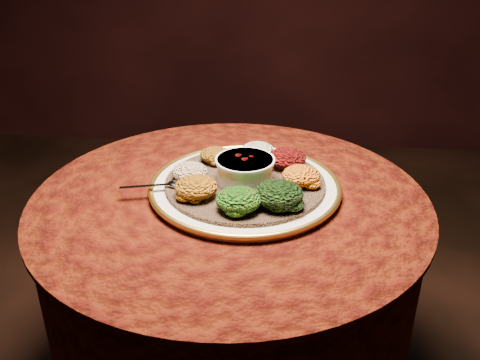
{
  "coord_description": "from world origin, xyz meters",
  "views": [
    {
      "loc": [
        0.11,
        -1.12,
        1.37
      ],
      "look_at": [
        0.02,
        0.04,
        0.76
      ],
      "focal_mm": 40.0,
      "sensor_mm": 36.0,
      "label": 1
    }
  ],
  "objects": [
    {
      "name": "platter",
      "position": [
        0.03,
        0.03,
        0.75
      ],
      "size": [
        0.59,
        0.59,
        0.02
      ],
      "rotation": [
        0.0,
        0.0,
        -0.41
      ],
      "color": "beige",
      "rests_on": "table"
    },
    {
      "name": "table",
      "position": [
        0.0,
        0.0,
        0.55
      ],
      "size": [
        0.96,
        0.96,
        0.73
      ],
      "color": "black",
      "rests_on": "ground"
    },
    {
      "name": "injera",
      "position": [
        0.03,
        0.03,
        0.76
      ],
      "size": [
        0.51,
        0.51,
        0.01
      ],
      "primitive_type": "cylinder",
      "rotation": [
        0.0,
        0.0,
        0.38
      ],
      "color": "brown",
      "rests_on": "platter"
    },
    {
      "name": "spoon",
      "position": [
        -0.14,
        -0.01,
        0.77
      ],
      "size": [
        0.16,
        0.05,
        0.01
      ],
      "rotation": [
        0.0,
        0.0,
        -2.91
      ],
      "color": "silver",
      "rests_on": "injera"
    },
    {
      "name": "portion_timatim",
      "position": [
        -0.1,
        0.03,
        0.78
      ],
      "size": [
        0.09,
        0.08,
        0.04
      ],
      "primitive_type": "ellipsoid",
      "color": "maroon",
      "rests_on": "injera"
    },
    {
      "name": "portion_shiro",
      "position": [
        -0.05,
        0.14,
        0.78
      ],
      "size": [
        0.08,
        0.08,
        0.04
      ],
      "primitive_type": "ellipsoid",
      "color": "#904D11",
      "rests_on": "injera"
    },
    {
      "name": "portion_kik",
      "position": [
        -0.07,
        -0.05,
        0.79
      ],
      "size": [
        0.1,
        0.09,
        0.05
      ],
      "primitive_type": "ellipsoid",
      "color": "#A65C0E",
      "rests_on": "injera"
    },
    {
      "name": "stew_bowl",
      "position": [
        0.03,
        0.03,
        0.8
      ],
      "size": [
        0.14,
        0.14,
        0.06
      ],
      "color": "white",
      "rests_on": "injera"
    },
    {
      "name": "portion_mixveg",
      "position": [
        0.03,
        -0.1,
        0.79
      ],
      "size": [
        0.1,
        0.1,
        0.05
      ],
      "primitive_type": "ellipsoid",
      "color": "#9F430A",
      "rests_on": "injera"
    },
    {
      "name": "portion_tikil",
      "position": [
        0.17,
        0.03,
        0.78
      ],
      "size": [
        0.09,
        0.09,
        0.04
      ],
      "primitive_type": "ellipsoid",
      "color": "orange",
      "rests_on": "injera"
    },
    {
      "name": "portion_gomen",
      "position": [
        0.12,
        -0.07,
        0.79
      ],
      "size": [
        0.11,
        0.11,
        0.05
      ],
      "primitive_type": "ellipsoid",
      "color": "black",
      "rests_on": "injera"
    },
    {
      "name": "portion_ayib",
      "position": [
        0.06,
        0.17,
        0.78
      ],
      "size": [
        0.09,
        0.08,
        0.04
      ],
      "primitive_type": "ellipsoid",
      "color": "silver",
      "rests_on": "injera"
    },
    {
      "name": "portion_kitfo",
      "position": [
        0.14,
        0.12,
        0.79
      ],
      "size": [
        0.1,
        0.09,
        0.05
      ],
      "primitive_type": "ellipsoid",
      "color": "black",
      "rests_on": "injera"
    }
  ]
}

